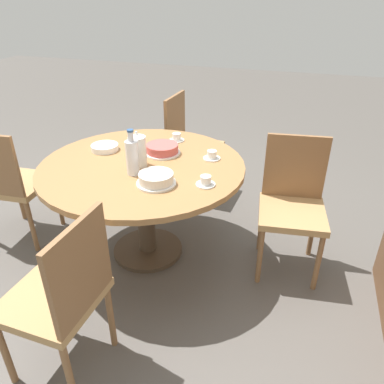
{
  "coord_description": "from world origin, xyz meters",
  "views": [
    {
      "loc": [
        2.02,
        0.98,
        1.73
      ],
      "look_at": [
        0.0,
        0.34,
        0.56
      ],
      "focal_mm": 35.0,
      "sensor_mm": 36.0,
      "label": 1
    }
  ],
  "objects_px": {
    "chair_a": "(189,143)",
    "chair_d": "(292,203)",
    "cup_b": "(206,181)",
    "chair_b": "(12,182)",
    "water_bottle": "(132,156)",
    "cup_a": "(212,156)",
    "cake_main": "(162,149)",
    "coffee_pot": "(138,150)",
    "cake_second": "(156,179)",
    "chair_c": "(62,295)",
    "cup_c": "(177,138)"
  },
  "relations": [
    {
      "from": "cake_second",
      "to": "cup_b",
      "type": "relative_size",
      "value": 2.02
    },
    {
      "from": "chair_d",
      "to": "cake_second",
      "type": "relative_size",
      "value": 3.87
    },
    {
      "from": "chair_a",
      "to": "cake_main",
      "type": "height_order",
      "value": "chair_a"
    },
    {
      "from": "cup_b",
      "to": "chair_b",
      "type": "bearing_deg",
      "value": -91.16
    },
    {
      "from": "cake_second",
      "to": "coffee_pot",
      "type": "bearing_deg",
      "value": -134.85
    },
    {
      "from": "coffee_pot",
      "to": "cup_c",
      "type": "distance_m",
      "value": 0.5
    },
    {
      "from": "cup_a",
      "to": "cake_main",
      "type": "bearing_deg",
      "value": -87.54
    },
    {
      "from": "chair_b",
      "to": "water_bottle",
      "type": "relative_size",
      "value": 3.16
    },
    {
      "from": "water_bottle",
      "to": "cake_main",
      "type": "height_order",
      "value": "water_bottle"
    },
    {
      "from": "chair_b",
      "to": "cup_a",
      "type": "height_order",
      "value": "chair_b"
    },
    {
      "from": "chair_d",
      "to": "cup_a",
      "type": "xyz_separation_m",
      "value": [
        -0.03,
        -0.56,
        0.25
      ]
    },
    {
      "from": "chair_d",
      "to": "water_bottle",
      "type": "bearing_deg",
      "value": -167.87
    },
    {
      "from": "chair_a",
      "to": "chair_b",
      "type": "relative_size",
      "value": 1.0
    },
    {
      "from": "chair_a",
      "to": "cup_a",
      "type": "xyz_separation_m",
      "value": [
        0.78,
        0.41,
        0.25
      ]
    },
    {
      "from": "chair_c",
      "to": "cake_main",
      "type": "distance_m",
      "value": 1.22
    },
    {
      "from": "chair_b",
      "to": "cup_c",
      "type": "height_order",
      "value": "chair_b"
    },
    {
      "from": "chair_a",
      "to": "cake_main",
      "type": "relative_size",
      "value": 3.62
    },
    {
      "from": "coffee_pot",
      "to": "cake_second",
      "type": "xyz_separation_m",
      "value": [
        0.21,
        0.21,
        -0.07
      ]
    },
    {
      "from": "chair_b",
      "to": "cup_a",
      "type": "distance_m",
      "value": 1.46
    },
    {
      "from": "cake_main",
      "to": "cup_a",
      "type": "xyz_separation_m",
      "value": [
        -0.01,
        0.35,
        -0.01
      ]
    },
    {
      "from": "cake_main",
      "to": "cup_c",
      "type": "bearing_deg",
      "value": 177.13
    },
    {
      "from": "cake_main",
      "to": "cup_b",
      "type": "distance_m",
      "value": 0.55
    },
    {
      "from": "coffee_pot",
      "to": "water_bottle",
      "type": "bearing_deg",
      "value": 10.35
    },
    {
      "from": "coffee_pot",
      "to": "cake_second",
      "type": "bearing_deg",
      "value": 45.15
    },
    {
      "from": "chair_b",
      "to": "cup_b",
      "type": "height_order",
      "value": "chair_b"
    },
    {
      "from": "chair_c",
      "to": "cup_b",
      "type": "distance_m",
      "value": 0.97
    },
    {
      "from": "cup_c",
      "to": "cup_a",
      "type": "bearing_deg",
      "value": 54.22
    },
    {
      "from": "cake_main",
      "to": "cake_second",
      "type": "height_order",
      "value": "cake_second"
    },
    {
      "from": "chair_d",
      "to": "chair_c",
      "type": "bearing_deg",
      "value": -135.92
    },
    {
      "from": "chair_d",
      "to": "coffee_pot",
      "type": "distance_m",
      "value": 1.06
    },
    {
      "from": "chair_b",
      "to": "cake_main",
      "type": "relative_size",
      "value": 3.62
    },
    {
      "from": "cake_main",
      "to": "chair_d",
      "type": "bearing_deg",
      "value": 89.1
    },
    {
      "from": "cake_second",
      "to": "cup_b",
      "type": "distance_m",
      "value": 0.29
    },
    {
      "from": "cup_b",
      "to": "chair_d",
      "type": "bearing_deg",
      "value": 124.74
    },
    {
      "from": "chair_d",
      "to": "cup_a",
      "type": "height_order",
      "value": "chair_d"
    },
    {
      "from": "chair_d",
      "to": "coffee_pot",
      "type": "height_order",
      "value": "coffee_pot"
    },
    {
      "from": "water_bottle",
      "to": "chair_a",
      "type": "bearing_deg",
      "value": -179.55
    },
    {
      "from": "chair_b",
      "to": "chair_d",
      "type": "distance_m",
      "value": 1.98
    },
    {
      "from": "chair_c",
      "to": "cup_b",
      "type": "height_order",
      "value": "chair_c"
    },
    {
      "from": "water_bottle",
      "to": "chair_d",
      "type": "bearing_deg",
      "value": 109.21
    },
    {
      "from": "coffee_pot",
      "to": "cake_main",
      "type": "distance_m",
      "value": 0.25
    },
    {
      "from": "chair_c",
      "to": "cake_second",
      "type": "relative_size",
      "value": 3.87
    },
    {
      "from": "chair_a",
      "to": "chair_d",
      "type": "distance_m",
      "value": 1.26
    },
    {
      "from": "chair_b",
      "to": "coffee_pot",
      "type": "height_order",
      "value": "coffee_pot"
    },
    {
      "from": "water_bottle",
      "to": "chair_b",
      "type": "bearing_deg",
      "value": -91.13
    },
    {
      "from": "cup_a",
      "to": "chair_c",
      "type": "bearing_deg",
      "value": -17.79
    },
    {
      "from": "cup_b",
      "to": "chair_c",
      "type": "bearing_deg",
      "value": -28.38
    },
    {
      "from": "cake_main",
      "to": "cake_second",
      "type": "bearing_deg",
      "value": 16.98
    },
    {
      "from": "cup_a",
      "to": "cup_b",
      "type": "distance_m",
      "value": 0.38
    },
    {
      "from": "chair_b",
      "to": "chair_c",
      "type": "distance_m",
      "value": 1.33
    }
  ]
}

